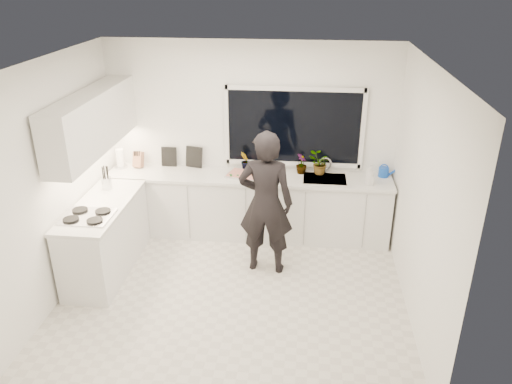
# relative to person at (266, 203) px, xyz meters

# --- Properties ---
(floor) EXTENTS (4.00, 3.50, 0.02)m
(floor) POSITION_rel_person_xyz_m (-0.32, -0.58, -0.93)
(floor) COLOR beige
(floor) RESTS_ON ground
(wall_back) EXTENTS (4.00, 0.02, 2.70)m
(wall_back) POSITION_rel_person_xyz_m (-0.32, 1.18, 0.43)
(wall_back) COLOR white
(wall_back) RESTS_ON ground
(wall_left) EXTENTS (0.02, 3.50, 2.70)m
(wall_left) POSITION_rel_person_xyz_m (-2.33, -0.58, 0.43)
(wall_left) COLOR white
(wall_left) RESTS_ON ground
(wall_right) EXTENTS (0.02, 3.50, 2.70)m
(wall_right) POSITION_rel_person_xyz_m (1.69, -0.58, 0.43)
(wall_right) COLOR white
(wall_right) RESTS_ON ground
(ceiling) EXTENTS (4.00, 3.50, 0.02)m
(ceiling) POSITION_rel_person_xyz_m (-0.32, -0.58, 1.79)
(ceiling) COLOR white
(ceiling) RESTS_ON wall_back
(window) EXTENTS (1.80, 0.02, 1.00)m
(window) POSITION_rel_person_xyz_m (0.28, 1.15, 0.63)
(window) COLOR black
(window) RESTS_ON wall_back
(base_cabinets_back) EXTENTS (3.92, 0.58, 0.88)m
(base_cabinets_back) POSITION_rel_person_xyz_m (-0.32, 0.87, -0.48)
(base_cabinets_back) COLOR white
(base_cabinets_back) RESTS_ON floor
(base_cabinets_left) EXTENTS (0.58, 1.60, 0.88)m
(base_cabinets_left) POSITION_rel_person_xyz_m (-1.99, -0.23, -0.48)
(base_cabinets_left) COLOR white
(base_cabinets_left) RESTS_ON floor
(countertop_back) EXTENTS (3.94, 0.62, 0.04)m
(countertop_back) POSITION_rel_person_xyz_m (-0.32, 0.86, -0.02)
(countertop_back) COLOR silver
(countertop_back) RESTS_ON base_cabinets_back
(countertop_left) EXTENTS (0.62, 1.60, 0.04)m
(countertop_left) POSITION_rel_person_xyz_m (-1.99, -0.23, -0.02)
(countertop_left) COLOR silver
(countertop_left) RESTS_ON base_cabinets_left
(upper_cabinets) EXTENTS (0.34, 2.10, 0.70)m
(upper_cabinets) POSITION_rel_person_xyz_m (-2.11, 0.12, 0.93)
(upper_cabinets) COLOR white
(upper_cabinets) RESTS_ON wall_left
(sink) EXTENTS (0.58, 0.42, 0.14)m
(sink) POSITION_rel_person_xyz_m (0.73, 0.87, -0.05)
(sink) COLOR silver
(sink) RESTS_ON countertop_back
(faucet) EXTENTS (0.03, 0.03, 0.22)m
(faucet) POSITION_rel_person_xyz_m (0.73, 1.07, 0.11)
(faucet) COLOR silver
(faucet) RESTS_ON countertop_back
(stovetop) EXTENTS (0.56, 0.48, 0.03)m
(stovetop) POSITION_rel_person_xyz_m (-2.01, -0.58, 0.01)
(stovetop) COLOR black
(stovetop) RESTS_ON countertop_left
(person) EXTENTS (0.70, 0.48, 1.85)m
(person) POSITION_rel_person_xyz_m (0.00, 0.00, 0.00)
(person) COLOR black
(person) RESTS_ON floor
(pizza_tray) EXTENTS (0.54, 0.45, 0.03)m
(pizza_tray) POSITION_rel_person_xyz_m (-0.37, 0.84, 0.01)
(pizza_tray) COLOR silver
(pizza_tray) RESTS_ON countertop_back
(pizza) EXTENTS (0.49, 0.40, 0.01)m
(pizza) POSITION_rel_person_xyz_m (-0.37, 0.84, 0.03)
(pizza) COLOR red
(pizza) RESTS_ON pizza_tray
(watering_can) EXTENTS (0.16, 0.16, 0.13)m
(watering_can) POSITION_rel_person_xyz_m (1.53, 1.03, 0.06)
(watering_can) COLOR blue
(watering_can) RESTS_ON countertop_back
(paper_towel_roll) EXTENTS (0.14, 0.14, 0.26)m
(paper_towel_roll) POSITION_rel_person_xyz_m (-2.17, 0.97, 0.13)
(paper_towel_roll) COLOR white
(paper_towel_roll) RESTS_ON countertop_back
(knife_block) EXTENTS (0.15, 0.12, 0.22)m
(knife_block) POSITION_rel_person_xyz_m (-1.92, 1.01, 0.11)
(knife_block) COLOR #996B47
(knife_block) RESTS_ON countertop_back
(utensil_crock) EXTENTS (0.17, 0.17, 0.16)m
(utensil_crock) POSITION_rel_person_xyz_m (-2.09, 0.22, 0.08)
(utensil_crock) COLOR #A8A8AC
(utensil_crock) RESTS_ON countertop_left
(picture_frame_large) EXTENTS (0.22, 0.02, 0.28)m
(picture_frame_large) POSITION_rel_person_xyz_m (-1.50, 1.11, 0.14)
(picture_frame_large) COLOR black
(picture_frame_large) RESTS_ON countertop_back
(picture_frame_small) EXTENTS (0.25, 0.08, 0.30)m
(picture_frame_small) POSITION_rel_person_xyz_m (-1.13, 1.11, 0.15)
(picture_frame_small) COLOR black
(picture_frame_small) RESTS_ON countertop_back
(herb_plants) EXTENTS (1.24, 0.26, 0.31)m
(herb_plants) POSITION_rel_person_xyz_m (0.36, 1.03, 0.14)
(herb_plants) COLOR #26662D
(herb_plants) RESTS_ON countertop_back
(soap_bottles) EXTENTS (0.15, 0.15, 0.29)m
(soap_bottles) POSITION_rel_person_xyz_m (1.31, 0.72, 0.13)
(soap_bottles) COLOR #D8BF66
(soap_bottles) RESTS_ON countertop_back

